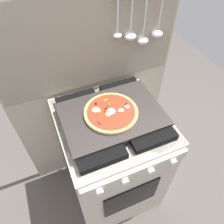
% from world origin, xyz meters
% --- Properties ---
extents(ground_plane, '(4.00, 4.00, 0.00)m').
position_xyz_m(ground_plane, '(0.00, 0.00, 0.00)').
color(ground_plane, '#4C4742').
extents(kitchen_backsplash, '(1.10, 0.09, 1.55)m').
position_xyz_m(kitchen_backsplash, '(0.00, 0.33, 0.79)').
color(kitchen_backsplash, '#B2A893').
rests_on(kitchen_backsplash, ground_plane).
extents(stove, '(0.60, 0.64, 0.90)m').
position_xyz_m(stove, '(-0.00, -0.00, 0.45)').
color(stove, beige).
rests_on(stove, ground_plane).
extents(baking_tray, '(0.54, 0.38, 0.02)m').
position_xyz_m(baking_tray, '(0.00, 0.00, 0.91)').
color(baking_tray, '#2D2826').
rests_on(baking_tray, stove).
extents(pizza_left, '(0.29, 0.29, 0.03)m').
position_xyz_m(pizza_left, '(-0.01, 0.00, 0.93)').
color(pizza_left, tan).
rests_on(pizza_left, baking_tray).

